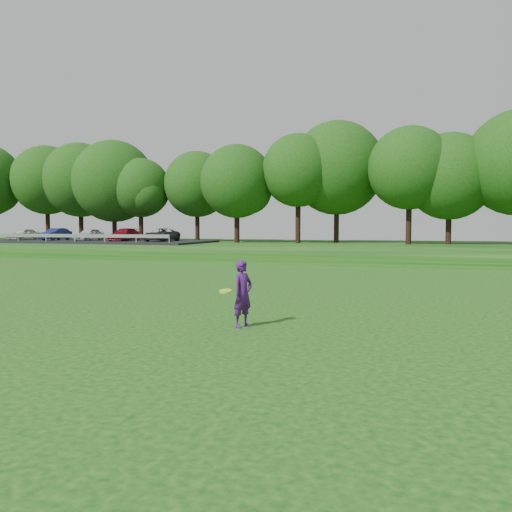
% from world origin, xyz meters
% --- Properties ---
extents(ground, '(140.00, 140.00, 0.00)m').
position_xyz_m(ground, '(0.00, 0.00, 0.00)').
color(ground, '#0C3F0E').
rests_on(ground, ground).
extents(berm, '(130.00, 30.00, 0.60)m').
position_xyz_m(berm, '(0.00, 34.00, 0.30)').
color(berm, '#0C3F0E').
rests_on(berm, ground).
extents(walking_path, '(130.00, 1.60, 0.04)m').
position_xyz_m(walking_path, '(0.00, 20.00, 0.02)').
color(walking_path, gray).
rests_on(walking_path, ground).
extents(treeline, '(104.00, 7.00, 15.00)m').
position_xyz_m(treeline, '(0.00, 38.00, 8.10)').
color(treeline, '#16440F').
rests_on(treeline, berm).
extents(parking_lot, '(24.00, 9.00, 1.38)m').
position_xyz_m(parking_lot, '(-23.42, 32.81, 1.03)').
color(parking_lot, black).
rests_on(parking_lot, berm).
extents(woman, '(0.66, 0.80, 1.46)m').
position_xyz_m(woman, '(3.22, 1.50, 0.73)').
color(woman, '#481665').
rests_on(woman, ground).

